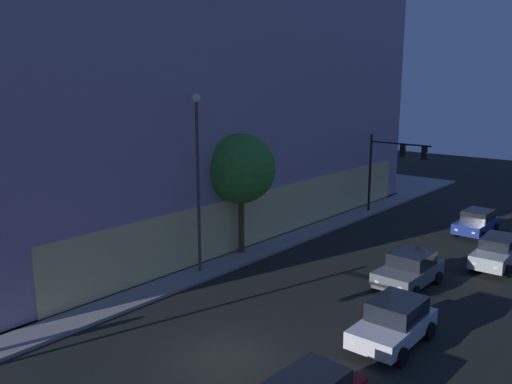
% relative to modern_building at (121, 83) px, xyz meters
% --- Properties ---
extents(ground_plane, '(120.00, 120.00, 0.00)m').
position_rel_modern_building_xyz_m(ground_plane, '(-12.88, -23.53, -9.82)').
color(ground_plane, black).
extents(modern_building, '(35.61, 31.51, 19.77)m').
position_rel_modern_building_xyz_m(modern_building, '(0.00, 0.00, 0.00)').
color(modern_building, '#4C4C51').
rests_on(modern_building, ground).
extents(traffic_light_far_corner, '(0.53, 4.86, 5.91)m').
position_rel_modern_building_xyz_m(traffic_light_far_corner, '(10.24, -18.59, -5.53)').
color(traffic_light_far_corner, black).
rests_on(traffic_light_far_corner, sidewalk_corner).
extents(street_lamp_sidewalk, '(0.44, 0.44, 9.19)m').
position_rel_modern_building_xyz_m(street_lamp_sidewalk, '(-7.34, -16.43, -4.02)').
color(street_lamp_sidewalk, '#434343').
rests_on(street_lamp_sidewalk, sidewalk_corner).
extents(sidewalk_tree, '(3.97, 3.97, 6.94)m').
position_rel_modern_building_xyz_m(sidewalk_tree, '(-3.65, -16.05, -4.73)').
color(sidewalk_tree, '#4F3E1E').
rests_on(sidewalk_tree, sidewalk_corner).
extents(car_white, '(4.16, 2.17, 1.72)m').
position_rel_modern_building_xyz_m(car_white, '(-7.81, -27.65, -8.94)').
color(car_white, silver).
rests_on(car_white, ground).
extents(car_grey, '(4.16, 2.28, 1.68)m').
position_rel_modern_building_xyz_m(car_grey, '(-1.91, -25.59, -8.97)').
color(car_grey, slate).
rests_on(car_grey, ground).
extents(car_silver, '(4.64, 2.09, 1.62)m').
position_rel_modern_building_xyz_m(car_silver, '(3.89, -28.02, -8.98)').
color(car_silver, '#B7BABF').
rests_on(car_silver, ground).
extents(car_blue, '(4.04, 2.08, 1.61)m').
position_rel_modern_building_xyz_m(car_blue, '(9.45, -25.15, -8.99)').
color(car_blue, navy).
rests_on(car_blue, ground).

